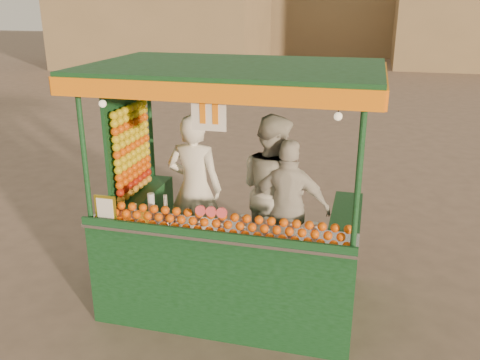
% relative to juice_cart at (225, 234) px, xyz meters
% --- Properties ---
extents(ground, '(90.00, 90.00, 0.00)m').
position_rel_juice_cart_xyz_m(ground, '(-0.11, 0.35, -0.89)').
color(ground, brown).
rests_on(ground, ground).
extents(building_left, '(10.00, 6.00, 6.00)m').
position_rel_juice_cart_xyz_m(building_left, '(-9.11, 20.35, 2.11)').
color(building_left, '#8B734F').
rests_on(building_left, ground).
extents(juice_cart, '(3.03, 1.96, 2.75)m').
position_rel_juice_cart_xyz_m(juice_cart, '(0.00, 0.00, 0.00)').
color(juice_cart, '#0E3513').
rests_on(juice_cart, ground).
extents(vendor_left, '(0.67, 0.44, 1.82)m').
position_rel_juice_cart_xyz_m(vendor_left, '(-0.50, 0.44, 0.34)').
color(vendor_left, white).
rests_on(vendor_left, ground).
extents(vendor_middle, '(1.13, 1.10, 1.83)m').
position_rel_juice_cart_xyz_m(vendor_middle, '(0.42, 0.62, 0.34)').
color(vendor_middle, beige).
rests_on(vendor_middle, ground).
extents(vendor_right, '(0.96, 0.43, 1.61)m').
position_rel_juice_cart_xyz_m(vendor_right, '(0.65, 0.38, 0.23)').
color(vendor_right, silver).
rests_on(vendor_right, ground).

